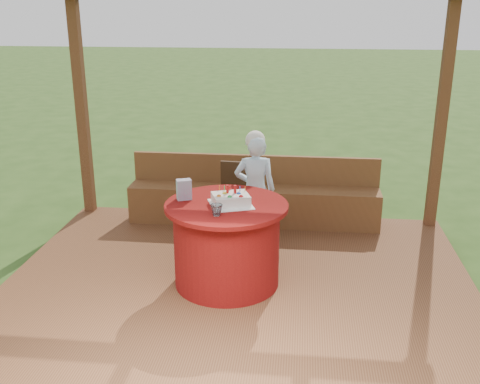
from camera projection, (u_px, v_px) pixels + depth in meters
name	position (u px, v px, depth m)	size (l,w,h in m)	color
ground	(237.00, 300.00, 5.31)	(60.00, 60.00, 0.00)	#294918
deck	(237.00, 295.00, 5.29)	(4.50, 4.00, 0.12)	brown
pergola	(237.00, 37.00, 4.53)	(4.50, 4.00, 2.72)	brown
bench	(254.00, 201.00, 6.80)	(3.00, 0.42, 0.80)	brown
table	(227.00, 243.00, 5.27)	(1.14, 1.14, 0.80)	maroon
chair	(236.00, 197.00, 6.36)	(0.43, 0.43, 0.85)	#352111
elderly_woman	(255.00, 188.00, 6.08)	(0.48, 0.34, 1.28)	#AADEFD
birthday_cake	(231.00, 199.00, 5.10)	(0.47, 0.47, 0.17)	white
gift_bag	(184.00, 190.00, 5.23)	(0.13, 0.09, 0.19)	#C17DB1
drinking_glass	(217.00, 210.00, 4.84)	(0.11, 0.11, 0.10)	silver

